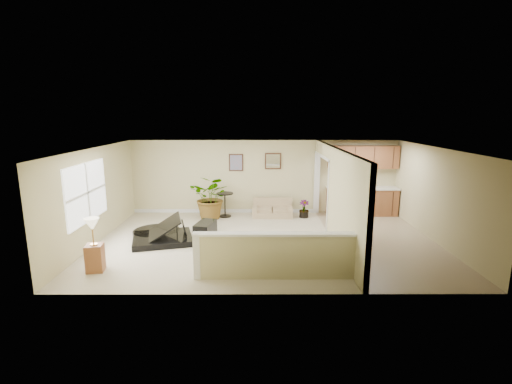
{
  "coord_description": "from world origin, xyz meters",
  "views": [
    {
      "loc": [
        -0.3,
        -9.48,
        3.35
      ],
      "look_at": [
        -0.28,
        0.4,
        1.27
      ],
      "focal_mm": 26.0,
      "sensor_mm": 36.0,
      "label": 1
    }
  ],
  "objects_px": {
    "lamp_stand": "(94,249)",
    "loveseat": "(272,208)",
    "palm_plant": "(212,198)",
    "piano_bench": "(205,232)",
    "accent_table": "(225,201)",
    "piano": "(162,219)",
    "small_plant": "(304,210)"
  },
  "relations": [
    {
      "from": "loveseat",
      "to": "lamp_stand",
      "type": "bearing_deg",
      "value": -129.37
    },
    {
      "from": "accent_table",
      "to": "palm_plant",
      "type": "distance_m",
      "value": 0.51
    },
    {
      "from": "accent_table",
      "to": "small_plant",
      "type": "relative_size",
      "value": 1.38
    },
    {
      "from": "loveseat",
      "to": "palm_plant",
      "type": "bearing_deg",
      "value": -167.61
    },
    {
      "from": "accent_table",
      "to": "small_plant",
      "type": "xyz_separation_m",
      "value": [
        2.62,
        -0.11,
        -0.27
      ]
    },
    {
      "from": "piano",
      "to": "accent_table",
      "type": "bearing_deg",
      "value": 42.26
    },
    {
      "from": "piano_bench",
      "to": "accent_table",
      "type": "xyz_separation_m",
      "value": [
        0.33,
        2.47,
        0.25
      ]
    },
    {
      "from": "palm_plant",
      "to": "piano_bench",
      "type": "bearing_deg",
      "value": -88.15
    },
    {
      "from": "palm_plant",
      "to": "lamp_stand",
      "type": "height_order",
      "value": "palm_plant"
    },
    {
      "from": "loveseat",
      "to": "accent_table",
      "type": "bearing_deg",
      "value": -174.31
    },
    {
      "from": "piano",
      "to": "palm_plant",
      "type": "xyz_separation_m",
      "value": [
        1.12,
        2.09,
        0.11
      ]
    },
    {
      "from": "piano_bench",
      "to": "accent_table",
      "type": "distance_m",
      "value": 2.51
    },
    {
      "from": "piano_bench",
      "to": "loveseat",
      "type": "xyz_separation_m",
      "value": [
        1.91,
        2.55,
        0.02
      ]
    },
    {
      "from": "piano",
      "to": "piano_bench",
      "type": "bearing_deg",
      "value": -21.26
    },
    {
      "from": "piano",
      "to": "palm_plant",
      "type": "distance_m",
      "value": 2.37
    },
    {
      "from": "loveseat",
      "to": "lamp_stand",
      "type": "height_order",
      "value": "lamp_stand"
    },
    {
      "from": "piano_bench",
      "to": "loveseat",
      "type": "bearing_deg",
      "value": 53.2
    },
    {
      "from": "accent_table",
      "to": "piano_bench",
      "type": "bearing_deg",
      "value": -97.57
    },
    {
      "from": "lamp_stand",
      "to": "loveseat",
      "type": "bearing_deg",
      "value": 47.81
    },
    {
      "from": "loveseat",
      "to": "small_plant",
      "type": "bearing_deg",
      "value": -7.42
    },
    {
      "from": "small_plant",
      "to": "piano_bench",
      "type": "bearing_deg",
      "value": -141.21
    },
    {
      "from": "piano_bench",
      "to": "palm_plant",
      "type": "relative_size",
      "value": 0.5
    },
    {
      "from": "piano",
      "to": "lamp_stand",
      "type": "relative_size",
      "value": 1.71
    },
    {
      "from": "piano_bench",
      "to": "loveseat",
      "type": "relative_size",
      "value": 0.59
    },
    {
      "from": "palm_plant",
      "to": "small_plant",
      "type": "height_order",
      "value": "palm_plant"
    },
    {
      "from": "palm_plant",
      "to": "lamp_stand",
      "type": "bearing_deg",
      "value": -116.56
    },
    {
      "from": "piano",
      "to": "palm_plant",
      "type": "bearing_deg",
      "value": 47.05
    },
    {
      "from": "piano",
      "to": "piano_bench",
      "type": "xyz_separation_m",
      "value": [
        1.19,
        -0.13,
        -0.33
      ]
    },
    {
      "from": "piano",
      "to": "accent_table",
      "type": "relative_size",
      "value": 2.54
    },
    {
      "from": "piano",
      "to": "piano_bench",
      "type": "height_order",
      "value": "piano"
    },
    {
      "from": "small_plant",
      "to": "accent_table",
      "type": "bearing_deg",
      "value": 177.65
    },
    {
      "from": "loveseat",
      "to": "lamp_stand",
      "type": "xyz_separation_m",
      "value": [
        -4.05,
        -4.47,
        0.22
      ]
    }
  ]
}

